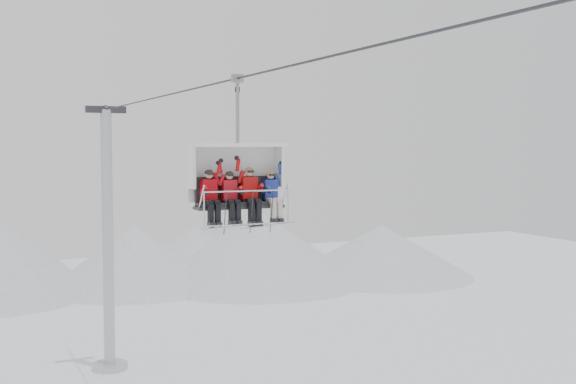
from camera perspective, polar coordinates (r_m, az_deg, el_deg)
name	(u,v)px	position (r m, az deg, el deg)	size (l,w,h in m)	color
ridgeline	(37,260)	(57.90, -19.21, -5.10)	(72.00, 21.00, 7.00)	silver
lift_tower_right	(108,258)	(38.02, -14.02, -5.06)	(2.00, 1.80, 13.48)	#B0B2B7
haul_cable	(288,66)	(16.54, 0.00, 9.90)	(0.06, 0.06, 50.00)	#303035
chairlift_carrier	(236,175)	(19.58, -4.13, 1.37)	(2.58, 1.17, 3.98)	black
skier_far_left	(210,195)	(19.03, -6.17, -0.26)	(0.40, 1.69, 1.60)	red
skier_center_left	(231,195)	(19.22, -4.56, -0.28)	(0.38, 1.69, 1.53)	red
skier_center_right	(250,193)	(19.43, -3.00, -0.09)	(0.43, 1.69, 1.68)	red
skier_far_right	(272,195)	(19.66, -1.28, -0.20)	(0.37, 1.69, 1.50)	#2135A1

